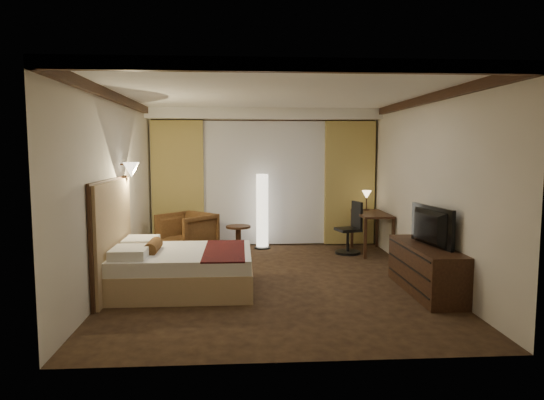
{
  "coord_description": "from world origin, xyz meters",
  "views": [
    {
      "loc": [
        -0.48,
        -6.94,
        1.92
      ],
      "look_at": [
        0.0,
        0.4,
        1.15
      ],
      "focal_mm": 32.0,
      "sensor_mm": 36.0,
      "label": 1
    }
  ],
  "objects": [
    {
      "name": "office_chair",
      "position": [
        1.49,
        1.76,
        0.48
      ],
      "size": [
        0.57,
        0.57,
        0.97
      ],
      "primitive_type": null,
      "rotation": [
        0.0,
        0.0,
        0.25
      ],
      "color": "black",
      "rests_on": "floor"
    },
    {
      "name": "ceiling",
      "position": [
        0.0,
        0.0,
        2.7
      ],
      "size": [
        4.5,
        5.5,
        0.01
      ],
      "primitive_type": "cube",
      "color": "white",
      "rests_on": "back_wall"
    },
    {
      "name": "side_table",
      "position": [
        -0.52,
        1.98,
        0.25
      ],
      "size": [
        0.46,
        0.46,
        0.51
      ],
      "primitive_type": null,
      "color": "black",
      "rests_on": "floor"
    },
    {
      "name": "soffit",
      "position": [
        0.0,
        2.5,
        2.6
      ],
      "size": [
        4.5,
        0.5,
        0.2
      ],
      "primitive_type": "cube",
      "color": "white",
      "rests_on": "ceiling"
    },
    {
      "name": "television",
      "position": [
        1.97,
        -0.72,
        0.93
      ],
      "size": [
        0.72,
        1.07,
        0.13
      ],
      "primitive_type": "imported",
      "rotation": [
        0.0,
        0.0,
        1.73
      ],
      "color": "black",
      "rests_on": "dresser"
    },
    {
      "name": "right_wall",
      "position": [
        2.25,
        0.0,
        1.35
      ],
      "size": [
        0.02,
        5.5,
        2.7
      ],
      "primitive_type": "cube",
      "color": "beige",
      "rests_on": "floor"
    },
    {
      "name": "desk_lamp",
      "position": [
        1.95,
        2.21,
        0.92
      ],
      "size": [
        0.18,
        0.18,
        0.34
      ],
      "primitive_type": null,
      "color": "#FFD899",
      "rests_on": "desk"
    },
    {
      "name": "curtain_left_drape",
      "position": [
        -1.7,
        2.61,
        1.25
      ],
      "size": [
        1.0,
        0.14,
        2.45
      ],
      "primitive_type": "cube",
      "color": "tan",
      "rests_on": "back_wall"
    },
    {
      "name": "desk",
      "position": [
        1.95,
        1.81,
        0.38
      ],
      "size": [
        0.55,
        1.11,
        0.75
      ],
      "primitive_type": null,
      "color": "black",
      "rests_on": "floor"
    },
    {
      "name": "crown_molding",
      "position": [
        0.0,
        0.0,
        2.64
      ],
      "size": [
        4.5,
        5.5,
        0.12
      ],
      "primitive_type": null,
      "color": "black",
      "rests_on": "ceiling"
    },
    {
      "name": "left_wall",
      "position": [
        -2.25,
        0.0,
        1.35
      ],
      "size": [
        0.02,
        5.5,
        2.7
      ],
      "primitive_type": "cube",
      "color": "beige",
      "rests_on": "floor"
    },
    {
      "name": "headboard",
      "position": [
        -2.2,
        -0.38,
        0.75
      ],
      "size": [
        0.12,
        1.75,
        1.5
      ],
      "primitive_type": null,
      "color": "tan",
      "rests_on": "floor"
    },
    {
      "name": "wall_sconce",
      "position": [
        -2.09,
        0.34,
        1.62
      ],
      "size": [
        0.24,
        0.24,
        0.24
      ],
      "primitive_type": null,
      "color": "white",
      "rests_on": "left_wall"
    },
    {
      "name": "floor_lamp",
      "position": [
        -0.06,
        2.33,
        0.73
      ],
      "size": [
        0.31,
        0.31,
        1.46
      ],
      "primitive_type": null,
      "color": "white",
      "rests_on": "floor"
    },
    {
      "name": "curtain_sheer",
      "position": [
        0.0,
        2.67,
        1.25
      ],
      "size": [
        2.48,
        0.04,
        2.45
      ],
      "primitive_type": "cube",
      "color": "silver",
      "rests_on": "back_wall"
    },
    {
      "name": "bed",
      "position": [
        -1.26,
        -0.38,
        0.27
      ],
      "size": [
        1.86,
        1.45,
        0.54
      ],
      "primitive_type": null,
      "color": "white",
      "rests_on": "floor"
    },
    {
      "name": "curtain_right_drape",
      "position": [
        1.7,
        2.61,
        1.25
      ],
      "size": [
        1.0,
        0.14,
        2.45
      ],
      "primitive_type": "cube",
      "color": "tan",
      "rests_on": "back_wall"
    },
    {
      "name": "dresser",
      "position": [
        2.0,
        -0.72,
        0.32
      ],
      "size": [
        0.5,
        1.66,
        0.65
      ],
      "primitive_type": null,
      "color": "black",
      "rests_on": "floor"
    },
    {
      "name": "back_wall",
      "position": [
        0.0,
        2.75,
        1.35
      ],
      "size": [
        4.5,
        0.02,
        2.7
      ],
      "primitive_type": "cube",
      "color": "beige",
      "rests_on": "floor"
    },
    {
      "name": "armchair",
      "position": [
        -1.46,
        1.8,
        0.43
      ],
      "size": [
        1.14,
        1.14,
        0.86
      ],
      "primitive_type": "imported",
      "rotation": [
        0.0,
        0.0,
        -0.76
      ],
      "color": "#4B2E16",
      "rests_on": "floor"
    },
    {
      "name": "floor",
      "position": [
        0.0,
        0.0,
        0.0
      ],
      "size": [
        4.5,
        5.5,
        0.01
      ],
      "primitive_type": "cube",
      "color": "black",
      "rests_on": "ground"
    }
  ]
}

